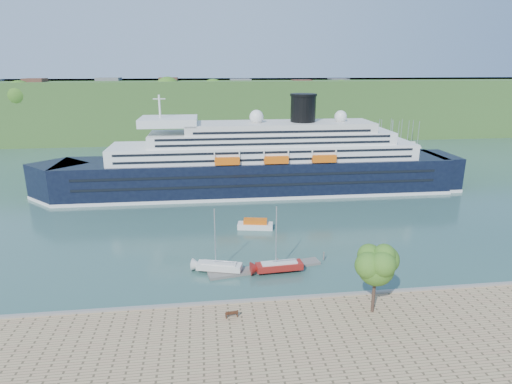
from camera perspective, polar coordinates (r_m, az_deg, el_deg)
name	(u,v)px	position (r m, az deg, el deg)	size (l,w,h in m)	color
ground	(263,307)	(57.39, 0.89, -15.04)	(400.00, 400.00, 0.00)	#294944
far_hillside	(217,108)	(194.37, -5.19, 11.13)	(400.00, 50.00, 24.00)	#365823
quay_coping	(263,300)	(56.62, 0.92, -14.15)	(220.00, 0.50, 0.30)	slate
cruise_ship	(256,144)	(103.11, 0.07, 6.38)	(105.85, 15.41, 23.77)	black
park_bench	(232,313)	(53.34, -3.28, -15.82)	(1.62, 0.66, 1.04)	#4C2915
promenade_tree	(375,276)	(54.09, 15.61, -10.74)	(5.82, 5.82, 9.63)	#2B5D18
floating_pontoon	(265,268)	(66.53, 1.26, -10.13)	(17.68, 2.16, 0.39)	slate
sailboat_white_near	(219,243)	(63.91, -5.01, -6.77)	(7.48, 2.08, 9.66)	silver
sailboat_red	(280,242)	(63.71, 3.17, -6.62)	(7.79, 2.16, 10.06)	maroon
tender_launch	(255,224)	(81.96, -0.10, -4.27)	(6.76, 2.31, 1.87)	#DD590D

